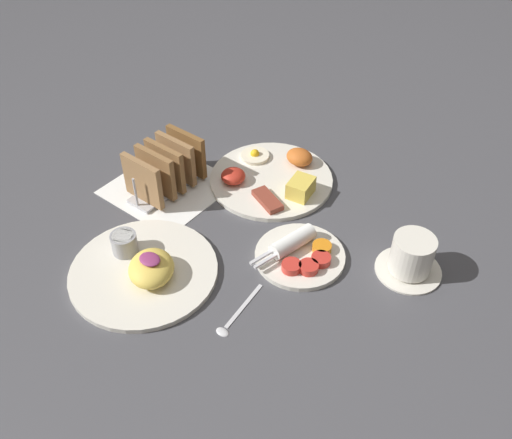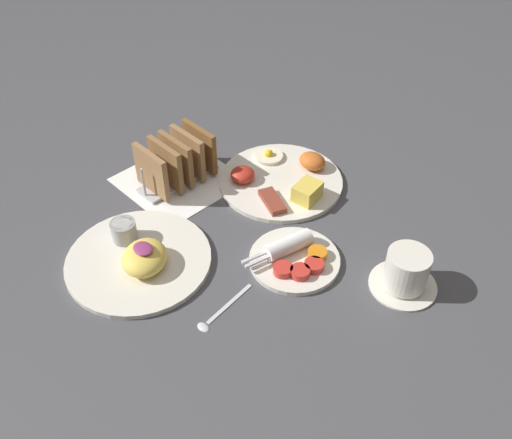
{
  "view_description": "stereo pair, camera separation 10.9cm",
  "coord_description": "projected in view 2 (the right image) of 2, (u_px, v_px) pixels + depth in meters",
  "views": [
    {
      "loc": [
        0.54,
        -0.6,
        0.76
      ],
      "look_at": [
        0.05,
        0.04,
        0.03
      ],
      "focal_mm": 40.0,
      "sensor_mm": 36.0,
      "label": 1
    },
    {
      "loc": [
        0.63,
        -0.53,
        0.76
      ],
      "look_at": [
        0.05,
        0.04,
        0.03
      ],
      "focal_mm": 40.0,
      "sensor_mm": 36.0,
      "label": 2
    }
  ],
  "objects": [
    {
      "name": "ground_plane",
      "position": [
        226.0,
        228.0,
        1.12
      ],
      "size": [
        3.0,
        3.0,
        0.0
      ],
      "primitive_type": "plane",
      "color": "#47474C"
    },
    {
      "name": "napkin_flat",
      "position": [
        179.0,
        180.0,
        1.23
      ],
      "size": [
        0.22,
        0.22,
        0.0
      ],
      "color": "white",
      "rests_on": "ground_plane"
    },
    {
      "name": "plate_breakfast",
      "position": [
        283.0,
        179.0,
        1.22
      ],
      "size": [
        0.26,
        0.26,
        0.05
      ],
      "color": "silver",
      "rests_on": "ground_plane"
    },
    {
      "name": "plate_condiments",
      "position": [
        294.0,
        258.0,
        1.04
      ],
      "size": [
        0.17,
        0.18,
        0.04
      ],
      "color": "silver",
      "rests_on": "ground_plane"
    },
    {
      "name": "plate_foreground",
      "position": [
        139.0,
        257.0,
        1.04
      ],
      "size": [
        0.27,
        0.27,
        0.06
      ],
      "color": "silver",
      "rests_on": "ground_plane"
    },
    {
      "name": "toast_rack",
      "position": [
        176.0,
        161.0,
        1.2
      ],
      "size": [
        0.1,
        0.18,
        0.1
      ],
      "color": "#B7B7BC",
      "rests_on": "ground_plane"
    },
    {
      "name": "coffee_cup",
      "position": [
        406.0,
        272.0,
        0.98
      ],
      "size": [
        0.12,
        0.12,
        0.08
      ],
      "color": "silver",
      "rests_on": "ground_plane"
    },
    {
      "name": "teaspoon",
      "position": [
        217.0,
        314.0,
        0.96
      ],
      "size": [
        0.03,
        0.13,
        0.01
      ],
      "color": "silver",
      "rests_on": "ground_plane"
    }
  ]
}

